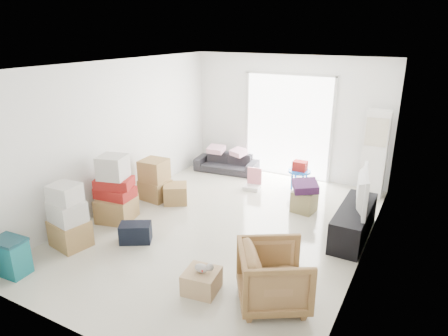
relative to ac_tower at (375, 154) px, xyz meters
name	(u,v)px	position (x,y,z in m)	size (l,w,h in m)	color
room_shell	(224,151)	(-1.95, -2.65, 0.48)	(4.98, 6.48, 3.18)	beige
sliding_door	(288,122)	(-1.95, 0.33, 0.37)	(2.10, 0.04, 2.33)	white
ac_tower	(375,154)	(0.00, 0.00, 0.00)	(0.45, 0.30, 1.75)	silver
tv_console	(354,222)	(0.05, -1.93, -0.62)	(0.46, 1.55, 0.52)	black
television	(356,203)	(0.05, -1.93, -0.29)	(1.08, 0.62, 0.14)	black
sofa	(226,160)	(-3.24, -0.15, -0.59)	(1.47, 0.43, 0.58)	#2C2B31
pillow_left	(216,145)	(-3.51, -0.18, -0.24)	(0.38, 0.30, 0.12)	#EBABC0
pillow_right	(239,147)	(-2.94, -0.13, -0.24)	(0.36, 0.29, 0.12)	#EBABC0
armchair	(274,274)	(-0.46, -4.12, -0.45)	(0.82, 0.76, 0.84)	#9F7146
storage_bins	(11,256)	(-3.85, -5.25, -0.61)	(0.48, 0.35, 0.53)	#126268
box_stack_a	(68,219)	(-3.75, -4.33, -0.42)	(0.63, 0.56, 1.02)	olive
box_stack_b	(115,193)	(-3.75, -3.30, -0.36)	(0.71, 0.71, 1.19)	olive
box_stack_c	(155,180)	(-3.72, -2.25, -0.48)	(0.58, 0.50, 0.82)	olive
loose_box	(176,194)	(-3.27, -2.20, -0.69)	(0.44, 0.44, 0.37)	olive
duffel_bag	(136,233)	(-2.94, -3.76, -0.72)	(0.48, 0.29, 0.31)	black
ottoman	(304,201)	(-0.95, -1.39, -0.68)	(0.39, 0.39, 0.39)	tan
blanket	(305,188)	(-0.95, -1.39, -0.41)	(0.43, 0.43, 0.14)	#3E1B45
kids_table	(300,169)	(-1.39, -0.36, -0.44)	(0.48, 0.48, 0.61)	blue
toy_walker	(253,183)	(-2.24, -0.83, -0.75)	(0.37, 0.33, 0.44)	silver
wood_crate	(202,281)	(-1.36, -4.33, -0.73)	(0.43, 0.43, 0.28)	tan
plush_bunny	(204,268)	(-1.33, -4.32, -0.53)	(0.25, 0.15, 0.13)	#B2ADA8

